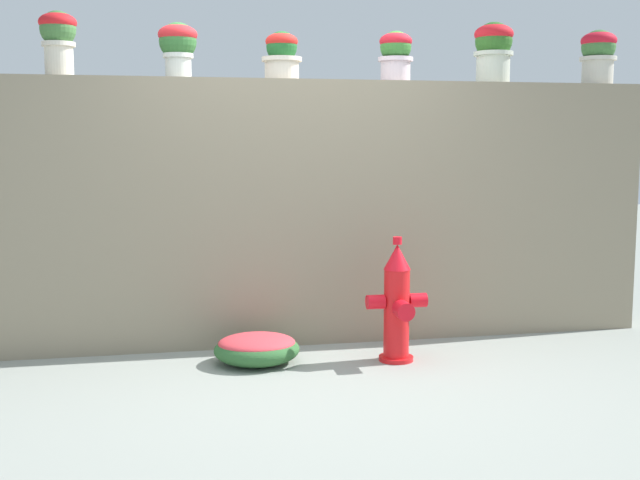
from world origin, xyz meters
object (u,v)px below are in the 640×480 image
potted_plant_1 (58,36)px  potted_plant_4 (396,53)px  potted_plant_2 (178,44)px  potted_plant_6 (598,53)px  potted_plant_5 (493,48)px  flower_bush_left (257,348)px  potted_plant_3 (282,54)px  fire_hydrant (397,305)px

potted_plant_1 → potted_plant_4: potted_plant_1 is taller
potted_plant_2 → potted_plant_6: (3.23, 0.03, 0.01)m
potted_plant_5 → flower_bush_left: 2.88m
potted_plant_3 → potted_plant_6: (2.50, 0.03, 0.06)m
potted_plant_1 → potted_plant_5: size_ratio=0.96×
potted_plant_2 → potted_plant_5: (2.36, 0.04, 0.03)m
potted_plant_3 → potted_plant_5: potted_plant_5 is taller
potted_plant_6 → flower_bush_left: size_ratio=0.74×
potted_plant_3 → fire_hydrant: size_ratio=0.41×
potted_plant_1 → potted_plant_5: potted_plant_5 is taller
potted_plant_1 → flower_bush_left: (1.26, -0.61, -2.08)m
potted_plant_4 → potted_plant_6: 1.65m
potted_plant_3 → potted_plant_4: 0.86m
potted_plant_1 → fire_hydrant: 2.93m
potted_plant_5 → flower_bush_left: size_ratio=0.80×
potted_plant_4 → fire_hydrant: size_ratio=0.44×
potted_plant_6 → fire_hydrant: potted_plant_6 is taller
potted_plant_2 → flower_bush_left: size_ratio=0.67×
potted_plant_1 → potted_plant_6: (4.03, -0.01, -0.03)m
potted_plant_6 → flower_bush_left: (-2.77, -0.60, -2.05)m
fire_hydrant → potted_plant_2: bearing=153.4°
potted_plant_4 → potted_plant_5: potted_plant_5 is taller
potted_plant_4 → flower_bush_left: size_ratio=0.65×
potted_plant_2 → potted_plant_5: size_ratio=0.83×
flower_bush_left → potted_plant_1: bearing=154.2°
potted_plant_1 → potted_plant_4: bearing=-0.3°
potted_plant_4 → fire_hydrant: (-0.19, -0.72, -1.74)m
potted_plant_4 → potted_plant_6: size_ratio=0.87×
potted_plant_2 → potted_plant_6: bearing=0.5°
potted_plant_2 → potted_plant_5: bearing=0.9°
potted_plant_1 → potted_plant_2: size_ratio=1.15×
potted_plant_6 → potted_plant_5: bearing=179.4°
potted_plant_5 → potted_plant_1: bearing=180.0°
fire_hydrant → potted_plant_1: bearing=161.4°
potted_plant_1 → flower_bush_left: 2.50m
potted_plant_2 → potted_plant_5: potted_plant_5 is taller
potted_plant_3 → flower_bush_left: (-0.27, -0.57, -1.99)m
potted_plant_3 → flower_bush_left: potted_plant_3 is taller
flower_bush_left → fire_hydrant: bearing=-7.9°
potted_plant_3 → potted_plant_6: potted_plant_6 is taller
potted_plant_2 → flower_bush_left: bearing=-51.0°
potted_plant_1 → potted_plant_6: size_ratio=1.04×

